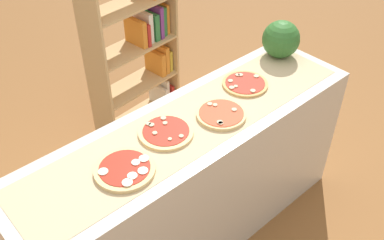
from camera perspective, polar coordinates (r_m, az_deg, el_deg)
The scene contains 9 objects.
ground_plane at distance 2.92m, azimuth 0.00°, elevation -14.31°, with size 12.00×12.00×0.00m, color brown.
counter at distance 2.57m, azimuth 0.00°, elevation -8.25°, with size 2.04×0.56×0.91m, color beige.
parchment_paper at distance 2.25m, azimuth 0.00°, elevation -0.38°, with size 1.93×0.43×0.00m, color tan.
pizza_mozzarella_0 at distance 2.01m, azimuth -8.73°, elevation -6.35°, with size 0.28×0.28×0.03m.
pizza_mushroom_1 at distance 2.19m, azimuth -3.43°, elevation -1.54°, with size 0.28×0.28×0.03m.
pizza_mushroom_2 at distance 2.30m, azimuth 3.83°, elevation 0.76°, with size 0.26×0.26×0.03m.
pizza_mushroom_3 at distance 2.54m, azimuth 6.91°, elevation 4.72°, with size 0.26×0.26×0.02m.
watermelon at distance 2.81m, azimuth 11.52°, elevation 10.28°, with size 0.23×0.23×0.23m, color #2D6628.
bookshelf at distance 3.43m, azimuth -6.56°, elevation 10.12°, with size 0.75×0.35×1.37m.
Camera 1 is at (-1.16, -1.30, 2.34)m, focal length 40.92 mm.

